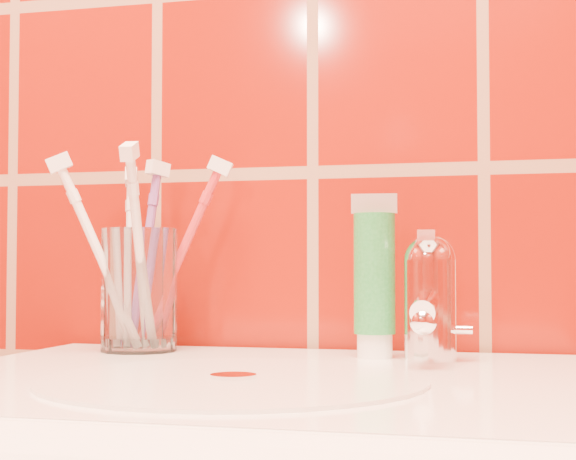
# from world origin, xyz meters

# --- Properties ---
(glass_tumbler) EXTENTS (0.09, 0.09, 0.13)m
(glass_tumbler) POSITION_xyz_m (-0.17, 1.12, 0.91)
(glass_tumbler) COLOR white
(glass_tumbler) RESTS_ON pedestal_sink
(toothpaste_tube) EXTENTS (0.04, 0.04, 0.16)m
(toothpaste_tube) POSITION_xyz_m (0.08, 1.11, 0.92)
(toothpaste_tube) COLOR white
(toothpaste_tube) RESTS_ON pedestal_sink
(faucet) EXTENTS (0.05, 0.11, 0.12)m
(faucet) POSITION_xyz_m (0.14, 1.09, 0.91)
(faucet) COLOR white
(faucet) RESTS_ON pedestal_sink
(toothbrush_0) EXTENTS (0.05, 0.17, 0.23)m
(toothbrush_0) POSITION_xyz_m (-0.15, 1.09, 0.95)
(toothbrush_0) COLOR silver
(toothbrush_0) RESTS_ON glass_tumbler
(toothbrush_1) EXTENTS (0.08, 0.09, 0.21)m
(toothbrush_1) POSITION_xyz_m (-0.17, 1.14, 0.95)
(toothbrush_1) COLOR #78499D
(toothbrush_1) RESTS_ON glass_tumbler
(toothbrush_2) EXTENTS (0.17, 0.15, 0.22)m
(toothbrush_2) POSITION_xyz_m (-0.20, 1.09, 0.95)
(toothbrush_2) COLOR white
(toothbrush_2) RESTS_ON glass_tumbler
(toothbrush_3) EXTENTS (0.09, 0.13, 0.21)m
(toothbrush_3) POSITION_xyz_m (-0.19, 1.14, 0.95)
(toothbrush_3) COLOR silver
(toothbrush_3) RESTS_ON glass_tumbler
(toothbrush_4) EXTENTS (0.14, 0.13, 0.21)m
(toothbrush_4) POSITION_xyz_m (-0.13, 1.14, 0.95)
(toothbrush_4) COLOR #B6272E
(toothbrush_4) RESTS_ON glass_tumbler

